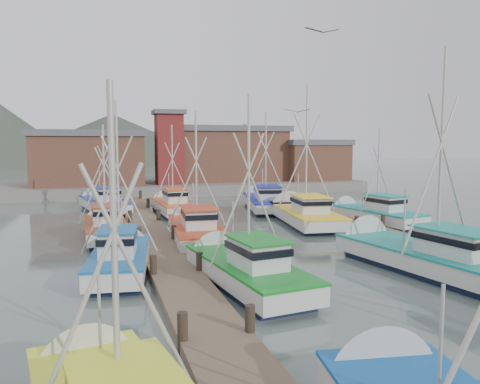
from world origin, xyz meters
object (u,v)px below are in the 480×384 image
object	(u,v)px
boat_4	(242,269)
boat_8	(195,230)
lookout_tower	(169,147)
boat_12	(171,206)

from	to	relation	value
boat_4	boat_8	size ratio (longest dim) A/B	0.96
lookout_tower	boat_12	bearing A→B (deg)	-98.12
lookout_tower	boat_4	size ratio (longest dim) A/B	0.97
boat_4	boat_8	distance (m)	9.31
lookout_tower	boat_8	size ratio (longest dim) A/B	0.92
boat_4	boat_12	bearing A→B (deg)	81.88
lookout_tower	boat_12	world-z (taller)	lookout_tower
boat_8	boat_12	distance (m)	11.63
boat_8	boat_12	world-z (taller)	boat_8
boat_8	boat_4	bearing A→B (deg)	-85.12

